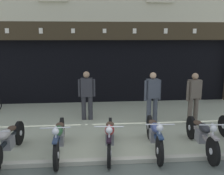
{
  "coord_description": "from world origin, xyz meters",
  "views": [
    {
      "loc": [
        -0.51,
        -4.95,
        2.75
      ],
      "look_at": [
        0.11,
        2.52,
        1.2
      ],
      "focal_mm": 39.88,
      "sensor_mm": 36.0,
      "label": 1
    }
  ],
  "objects_px": {
    "salesman_left": "(87,93)",
    "salesman_right": "(194,95)",
    "advert_board_near": "(47,64)",
    "motorcycle_left": "(8,141)",
    "motorcycle_right": "(201,134)",
    "motorcycle_center": "(110,136)",
    "motorcycle_center_right": "(154,134)",
    "motorcycle_center_left": "(59,137)",
    "advert_board_far": "(20,66)",
    "shopkeeper_center": "(152,95)"
  },
  "relations": [
    {
      "from": "shopkeeper_center",
      "to": "advert_board_near",
      "type": "xyz_separation_m",
      "value": [
        -3.74,
        2.8,
        0.72
      ]
    },
    {
      "from": "motorcycle_center",
      "to": "salesman_right",
      "type": "bearing_deg",
      "value": -140.41
    },
    {
      "from": "motorcycle_center_left",
      "to": "salesman_right",
      "type": "xyz_separation_m",
      "value": [
        4.04,
        1.93,
        0.47
      ]
    },
    {
      "from": "motorcycle_center",
      "to": "shopkeeper_center",
      "type": "relative_size",
      "value": 1.24
    },
    {
      "from": "motorcycle_left",
      "to": "shopkeeper_center",
      "type": "relative_size",
      "value": 1.22
    },
    {
      "from": "motorcycle_left",
      "to": "motorcycle_center_left",
      "type": "height_order",
      "value": "motorcycle_center_left"
    },
    {
      "from": "advert_board_near",
      "to": "motorcycle_left",
      "type": "bearing_deg",
      "value": -91.29
    },
    {
      "from": "motorcycle_center",
      "to": "salesman_right",
      "type": "xyz_separation_m",
      "value": [
        2.85,
        1.93,
        0.48
      ]
    },
    {
      "from": "salesman_right",
      "to": "advert_board_near",
      "type": "height_order",
      "value": "advert_board_near"
    },
    {
      "from": "motorcycle_center",
      "to": "salesman_left",
      "type": "distance_m",
      "value": 2.58
    },
    {
      "from": "motorcycle_center",
      "to": "motorcycle_center_right",
      "type": "xyz_separation_m",
      "value": [
        1.08,
        0.01,
        0.01
      ]
    },
    {
      "from": "motorcycle_center_left",
      "to": "motorcycle_center",
      "type": "xyz_separation_m",
      "value": [
        1.19,
        0.0,
        -0.01
      ]
    },
    {
      "from": "shopkeeper_center",
      "to": "motorcycle_center_left",
      "type": "bearing_deg",
      "value": 27.15
    },
    {
      "from": "salesman_left",
      "to": "salesman_right",
      "type": "distance_m",
      "value": 3.46
    },
    {
      "from": "motorcycle_center_left",
      "to": "salesman_right",
      "type": "height_order",
      "value": "salesman_right"
    },
    {
      "from": "motorcycle_left",
      "to": "advert_board_near",
      "type": "relative_size",
      "value": 1.97
    },
    {
      "from": "salesman_left",
      "to": "advert_board_far",
      "type": "relative_size",
      "value": 1.46
    },
    {
      "from": "shopkeeper_center",
      "to": "salesman_right",
      "type": "height_order",
      "value": "shopkeeper_center"
    },
    {
      "from": "motorcycle_center",
      "to": "advert_board_near",
      "type": "height_order",
      "value": "advert_board_near"
    },
    {
      "from": "salesman_left",
      "to": "advert_board_near",
      "type": "xyz_separation_m",
      "value": [
        -1.65,
        2.32,
        0.73
      ]
    },
    {
      "from": "shopkeeper_center",
      "to": "motorcycle_left",
      "type": "bearing_deg",
      "value": 19.03
    },
    {
      "from": "salesman_left",
      "to": "shopkeeper_center",
      "type": "xyz_separation_m",
      "value": [
        2.09,
        -0.48,
        0.01
      ]
    },
    {
      "from": "motorcycle_center",
      "to": "shopkeeper_center",
      "type": "bearing_deg",
      "value": -121.73
    },
    {
      "from": "motorcycle_center",
      "to": "motorcycle_right",
      "type": "height_order",
      "value": "motorcycle_right"
    },
    {
      "from": "motorcycle_center",
      "to": "advert_board_far",
      "type": "xyz_separation_m",
      "value": [
        -3.3,
        4.79,
        1.13
      ]
    },
    {
      "from": "salesman_right",
      "to": "motorcycle_center_left",
      "type": "bearing_deg",
      "value": 12.13
    },
    {
      "from": "advert_board_near",
      "to": "shopkeeper_center",
      "type": "bearing_deg",
      "value": -36.8
    },
    {
      "from": "motorcycle_center_right",
      "to": "motorcycle_left",
      "type": "bearing_deg",
      "value": 6.19
    },
    {
      "from": "motorcycle_left",
      "to": "motorcycle_center_right",
      "type": "xyz_separation_m",
      "value": [
        3.42,
        0.09,
        0.01
      ]
    },
    {
      "from": "salesman_left",
      "to": "advert_board_near",
      "type": "relative_size",
      "value": 1.6
    },
    {
      "from": "motorcycle_right",
      "to": "advert_board_far",
      "type": "bearing_deg",
      "value": -37.85
    },
    {
      "from": "motorcycle_center_left",
      "to": "advert_board_far",
      "type": "distance_m",
      "value": 5.35
    },
    {
      "from": "motorcycle_center_left",
      "to": "motorcycle_center",
      "type": "distance_m",
      "value": 1.19
    },
    {
      "from": "advert_board_far",
      "to": "shopkeeper_center",
      "type": "bearing_deg",
      "value": -30.18
    },
    {
      "from": "shopkeeper_center",
      "to": "advert_board_far",
      "type": "height_order",
      "value": "advert_board_far"
    },
    {
      "from": "motorcycle_center",
      "to": "motorcycle_center_right",
      "type": "bearing_deg",
      "value": -174.13
    },
    {
      "from": "motorcycle_left",
      "to": "salesman_right",
      "type": "xyz_separation_m",
      "value": [
        5.19,
        2.01,
        0.48
      ]
    },
    {
      "from": "motorcycle_center_left",
      "to": "shopkeeper_center",
      "type": "bearing_deg",
      "value": -145.29
    },
    {
      "from": "advert_board_near",
      "to": "advert_board_far",
      "type": "xyz_separation_m",
      "value": [
        -1.07,
        0.0,
        -0.09
      ]
    },
    {
      "from": "salesman_left",
      "to": "advert_board_near",
      "type": "bearing_deg",
      "value": -53.92
    },
    {
      "from": "motorcycle_center_left",
      "to": "motorcycle_center",
      "type": "bearing_deg",
      "value": 178.4
    },
    {
      "from": "motorcycle_left",
      "to": "motorcycle_center_right",
      "type": "relative_size",
      "value": 0.97
    },
    {
      "from": "shopkeeper_center",
      "to": "salesman_left",
      "type": "bearing_deg",
      "value": -22.18
    },
    {
      "from": "shopkeeper_center",
      "to": "advert_board_far",
      "type": "distance_m",
      "value": 5.6
    },
    {
      "from": "motorcycle_center_left",
      "to": "advert_board_far",
      "type": "xyz_separation_m",
      "value": [
        -2.11,
        4.79,
        1.12
      ]
    },
    {
      "from": "motorcycle_left",
      "to": "motorcycle_right",
      "type": "bearing_deg",
      "value": -176.8
    },
    {
      "from": "motorcycle_center_right",
      "to": "salesman_left",
      "type": "bearing_deg",
      "value": -51.31
    },
    {
      "from": "motorcycle_center_right",
      "to": "motorcycle_center_left",
      "type": "bearing_deg",
      "value": 4.95
    },
    {
      "from": "motorcycle_center_right",
      "to": "shopkeeper_center",
      "type": "distance_m",
      "value": 2.09
    },
    {
      "from": "motorcycle_center_left",
      "to": "motorcycle_right",
      "type": "height_order",
      "value": "motorcycle_center_left"
    }
  ]
}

